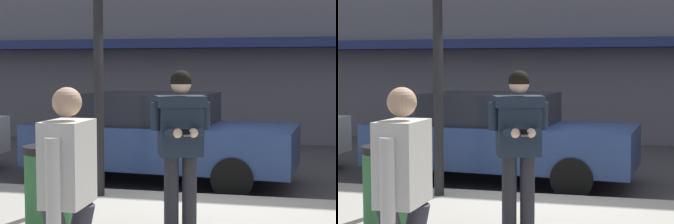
# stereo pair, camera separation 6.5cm
# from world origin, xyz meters

# --- Properties ---
(ground_plane) EXTENTS (80.00, 80.00, 0.00)m
(ground_plane) POSITION_xyz_m (0.00, 0.00, 0.00)
(ground_plane) COLOR #3D3D42
(curb_paint_line) EXTENTS (28.00, 0.12, 0.01)m
(curb_paint_line) POSITION_xyz_m (1.00, 0.05, 0.00)
(curb_paint_line) COLOR silver
(curb_paint_line) RESTS_ON ground
(parked_sedan_mid) EXTENTS (4.63, 2.20, 1.54)m
(parked_sedan_mid) POSITION_xyz_m (-1.08, 1.07, 0.79)
(parked_sedan_mid) COLOR navy
(parked_sedan_mid) RESTS_ON ground
(man_texting_on_phone) EXTENTS (0.61, 0.65, 1.81)m
(man_texting_on_phone) POSITION_xyz_m (-0.03, -2.29, 1.25)
(man_texting_on_phone) COLOR #23232B
(man_texting_on_phone) RESTS_ON sidewalk
(pedestrian_in_light_coat) EXTENTS (0.33, 0.60, 1.70)m
(pedestrian_in_light_coat) POSITION_xyz_m (-0.39, -4.52, 1.11)
(pedestrian_in_light_coat) COLOR #33333D
(pedestrian_in_light_coat) RESTS_ON sidewalk
(trash_bin) EXTENTS (0.55, 0.55, 0.98)m
(trash_bin) POSITION_xyz_m (-1.46, -2.55, 0.63)
(trash_bin) COLOR #2D6638
(trash_bin) RESTS_ON sidewalk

